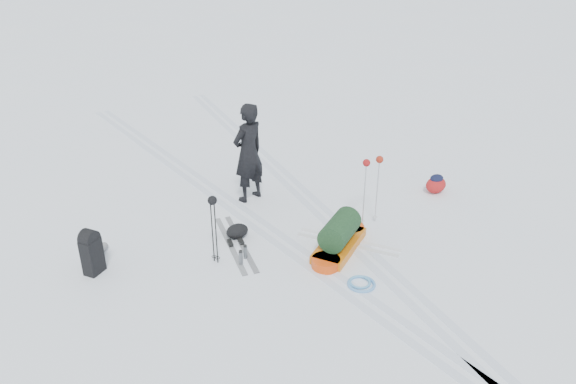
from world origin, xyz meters
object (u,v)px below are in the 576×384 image
at_px(pulk_sled, 339,237).
at_px(skier, 248,153).
at_px(ski_poles_black, 213,209).
at_px(expedition_rucksack, 93,251).

bearing_deg(pulk_sled, skier, 66.76).
height_order(pulk_sled, ski_poles_black, ski_poles_black).
bearing_deg(expedition_rucksack, pulk_sled, -57.18).
distance_m(skier, expedition_rucksack, 3.49).
xyz_separation_m(skier, expedition_rucksack, (-3.32, -0.87, -0.64)).
distance_m(expedition_rucksack, ski_poles_black, 2.04).
height_order(skier, ski_poles_black, skier).
distance_m(skier, ski_poles_black, 2.32).
bearing_deg(skier, expedition_rucksack, -0.17).
relative_size(skier, pulk_sled, 1.21).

